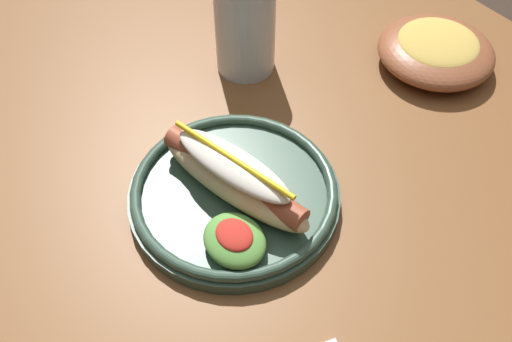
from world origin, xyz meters
TOP-DOWN VIEW (x-y plane):
  - dining_table at (0.00, 0.00)m, footprint 1.19×0.88m
  - hot_dog_plate at (-0.00, -0.08)m, footprint 0.23×0.23m
  - water_cup at (-0.19, 0.07)m, footprint 0.08×0.08m
  - side_bowl at (-0.03, 0.27)m, footprint 0.16×0.16m

SIDE VIEW (x-z plane):
  - dining_table at x=0.00m, z-range 0.27..1.01m
  - hot_dog_plate at x=0.00m, z-range 0.72..0.80m
  - side_bowl at x=-0.03m, z-range 0.74..0.79m
  - water_cup at x=-0.19m, z-range 0.74..0.88m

